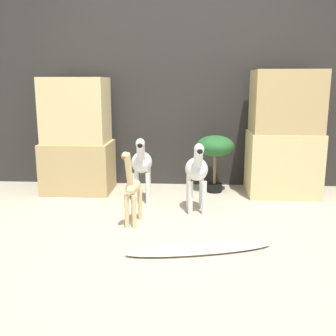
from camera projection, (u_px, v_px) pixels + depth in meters
name	position (u px, v px, depth m)	size (l,w,h in m)	color
ground_plane	(174.00, 235.00, 3.08)	(14.00, 14.00, 0.00)	#B2A88E
wall_back	(180.00, 89.00, 4.44)	(6.40, 0.08, 2.20)	#2D2B28
rock_pillar_left	(77.00, 138.00, 4.22)	(0.72, 0.53, 1.23)	tan
rock_pillar_right	(284.00, 136.00, 4.08)	(0.72, 0.53, 1.30)	#DBC184
zebra_right	(197.00, 170.00, 3.57)	(0.23, 0.47, 0.66)	silver
zebra_left	(142.00, 163.00, 3.87)	(0.23, 0.47, 0.66)	silver
giraffe_figurine	(132.00, 188.00, 3.24)	(0.14, 0.43, 0.65)	#E0C184
potted_palm_front	(215.00, 149.00, 4.21)	(0.41, 0.41, 0.62)	black
surfboard	(198.00, 249.00, 2.77)	(1.07, 0.43, 0.08)	silver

